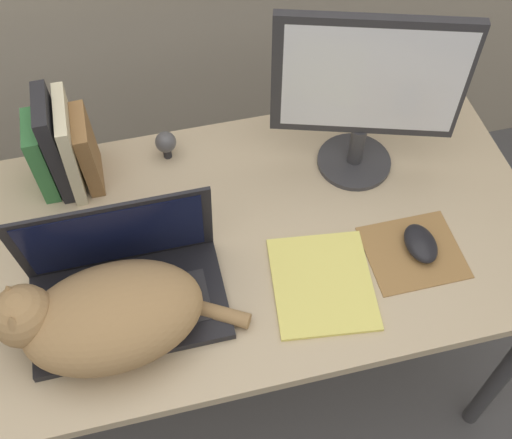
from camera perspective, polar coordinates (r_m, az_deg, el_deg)
The scene contains 9 objects.
desk at distance 1.48m, azimuth -3.55°, elevation -3.53°, with size 1.47×0.71×0.74m.
laptop at distance 1.33m, azimuth -11.54°, elevation -5.74°, with size 0.39×0.23×0.25m.
cat at distance 1.26m, azimuth -13.44°, elevation -8.36°, with size 0.48×0.25×0.17m.
external_monitor at distance 1.41m, azimuth 9.85°, elevation 11.14°, with size 0.40×0.18×0.42m.
mousepad at distance 1.44m, azimuth 13.80°, elevation -2.84°, with size 0.20×0.18×0.00m.
computer_mouse at distance 1.43m, azimuth 14.43°, elevation -2.07°, with size 0.07×0.10×0.03m.
book_row at distance 1.50m, azimuth -16.78°, elevation 6.05°, with size 0.14×0.17×0.25m.
notepad at distance 1.36m, azimuth 5.92°, elevation -5.65°, with size 0.24×0.27×0.01m.
webcam at distance 1.55m, azimuth -8.02°, elevation 6.77°, with size 0.05×0.05×0.08m.
Camera 1 is at (-0.10, -0.44, 1.91)m, focal length 45.00 mm.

